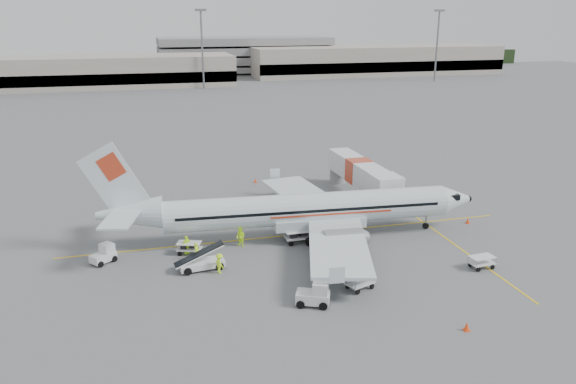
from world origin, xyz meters
name	(u,v)px	position (x,y,z in m)	size (l,w,h in m)	color
ground	(293,235)	(0.00, 0.00, 0.00)	(360.00, 360.00, 0.00)	#56595B
stripe_lead	(293,235)	(0.00, 0.00, 0.01)	(44.00, 0.20, 0.01)	yellow
stripe_cross	(465,252)	(14.00, -8.00, 0.01)	(0.20, 20.00, 0.01)	yellow
terminal_west	(44,73)	(-40.00, 130.00, 4.50)	(110.00, 22.00, 9.00)	gray
terminal_east	(374,60)	(70.00, 145.00, 5.00)	(90.00, 26.00, 10.00)	gray
parking_garage	(244,54)	(25.00, 160.00, 7.00)	(62.00, 24.00, 14.00)	slate
treeline	(173,63)	(0.00, 175.00, 3.00)	(300.00, 3.00, 6.00)	black
mast_center	(202,50)	(5.00, 118.00, 11.00)	(3.20, 1.20, 22.00)	slate
mast_east	(437,46)	(80.00, 118.00, 11.00)	(3.20, 1.20, 22.00)	slate
aircraft	(309,188)	(1.24, -0.90, 4.94)	(35.87, 28.11, 9.89)	silver
jet_bridge	(359,179)	(10.46, 9.38, 2.30)	(3.29, 17.53, 4.60)	silver
belt_loader	(201,254)	(-9.50, -5.47, 1.36)	(5.03, 1.89, 2.72)	silver
tug_fore	(333,234)	(3.09, -2.89, 0.95)	(2.46, 1.41, 1.90)	silver
tug_mid	(313,293)	(-2.24, -13.72, 0.95)	(2.45, 1.40, 1.89)	silver
tug_aft	(103,254)	(-17.63, -2.00, 0.81)	(2.10, 1.20, 1.62)	silver
cart_loaded_a	(298,236)	(-0.08, -2.00, 0.64)	(2.44, 1.45, 1.28)	silver
cart_loaded_b	(189,248)	(-10.23, -2.00, 0.55)	(2.11, 1.25, 1.10)	silver
cart_empty_a	(360,282)	(2.07, -12.27, 0.57)	(2.18, 1.29, 1.14)	silver
cart_empty_b	(482,262)	(13.48, -11.33, 0.54)	(2.07, 1.22, 1.08)	silver
cone_nose	(468,220)	(18.29, -1.48, 0.32)	(0.39, 0.39, 0.64)	#F9410E
cone_port	(255,180)	(0.05, 18.65, 0.31)	(0.38, 0.38, 0.62)	#F9410E
cone_stbd	(467,326)	(6.83, -19.82, 0.34)	(0.41, 0.41, 0.67)	#F9410E
crew_a	(197,252)	(-9.72, -3.60, 0.83)	(0.60, 0.40, 1.65)	#B0E317
crew_b	(241,237)	(-5.47, -1.50, 0.95)	(0.92, 0.72, 1.90)	#B0E317
crew_c	(220,263)	(-8.14, -6.58, 0.86)	(1.11, 0.64, 1.71)	#B0E317
crew_d	(187,245)	(-10.42, -1.89, 0.86)	(1.01, 0.42, 1.72)	#B0E317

